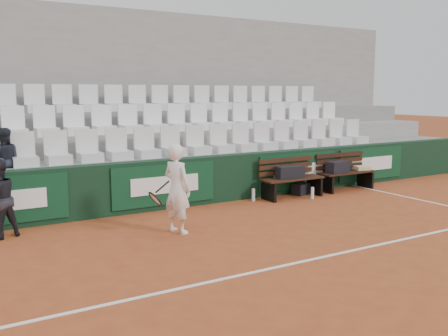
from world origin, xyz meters
TOP-DOWN VIEW (x-y plane):
  - ground at (0.00, 0.00)m, footprint 80.00×80.00m
  - court_baseline at (0.00, 0.00)m, footprint 18.00×0.06m
  - back_barrier at (0.07, 3.99)m, footprint 18.00×0.34m
  - grandstand_tier_front at (0.00, 4.62)m, footprint 18.00×0.95m
  - grandstand_tier_mid at (0.00, 5.58)m, footprint 18.00×0.95m
  - grandstand_tier_back at (0.00, 6.53)m, footprint 18.00×0.95m
  - grandstand_rear_wall at (0.00, 7.15)m, footprint 18.00×0.30m
  - seat_row_front at (0.00, 4.45)m, footprint 11.90×0.44m
  - seat_row_mid at (0.00, 5.40)m, footprint 11.90×0.44m
  - seat_row_back at (0.00, 6.35)m, footprint 11.90×0.44m
  - bench_left at (2.76, 3.49)m, footprint 1.50×0.56m
  - bench_right at (4.44, 3.53)m, footprint 1.50×0.56m
  - sports_bag_left at (2.68, 3.49)m, footprint 0.65×0.34m
  - sports_bag_right at (4.14, 3.50)m, footprint 0.60×0.32m
  - towel at (4.96, 3.52)m, footprint 0.40×0.33m
  - sports_bag_ground at (3.14, 3.65)m, footprint 0.49×0.38m
  - water_bottle_near at (1.80, 3.63)m, footprint 0.08×0.08m
  - water_bottle_far at (3.05, 3.14)m, footprint 0.07×0.07m
  - tennis_player at (-0.68, 2.23)m, footprint 0.76×0.64m
  - spectator_c at (-3.04, 4.50)m, footprint 0.63×0.52m

SIDE VIEW (x-z plane):
  - ground at x=0.00m, z-range 0.00..0.00m
  - court_baseline at x=0.00m, z-range 0.00..0.01m
  - sports_bag_ground at x=3.14m, z-range 0.00..0.26m
  - water_bottle_far at x=3.05m, z-range 0.00..0.26m
  - water_bottle_near at x=1.80m, z-range 0.00..0.27m
  - bench_left at x=2.76m, z-range 0.00..0.45m
  - bench_right at x=4.44m, z-range 0.00..0.45m
  - towel at x=4.96m, z-range 0.45..0.55m
  - grandstand_tier_front at x=0.00m, z-range 0.00..1.00m
  - back_barrier at x=0.07m, z-range 0.00..1.00m
  - sports_bag_left at x=2.68m, z-range 0.45..0.72m
  - sports_bag_right at x=4.14m, z-range 0.45..0.72m
  - grandstand_tier_mid at x=0.00m, z-range 0.00..1.45m
  - tennis_player at x=-0.68m, z-range 0.00..1.50m
  - grandstand_tier_back at x=0.00m, z-range 0.00..1.90m
  - seat_row_front at x=0.00m, z-range 1.00..1.63m
  - spectator_c at x=-3.04m, z-range 1.00..2.17m
  - seat_row_mid at x=0.00m, z-range 1.45..2.08m
  - grandstand_rear_wall at x=0.00m, z-range 0.00..4.40m
  - seat_row_back at x=0.00m, z-range 1.90..2.53m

